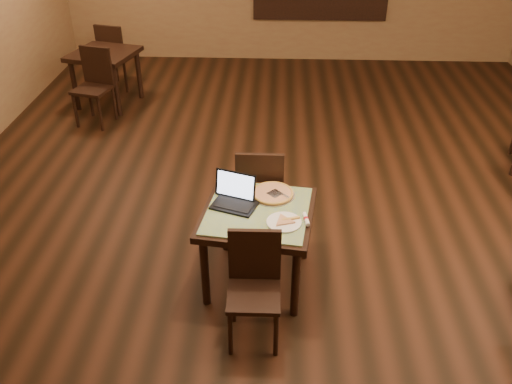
{
  "coord_description": "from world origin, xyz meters",
  "views": [
    {
      "loc": [
        -0.18,
        -4.83,
        3.34
      ],
      "look_at": [
        -0.36,
        -0.94,
        0.85
      ],
      "focal_mm": 38.0,
      "sensor_mm": 36.0,
      "label": 1
    }
  ],
  "objects_px": {
    "other_table_b": "(105,61)",
    "other_table_b_chair_near": "(95,81)",
    "chair_main_near": "(254,281)",
    "chair_main_far": "(260,190)",
    "other_table_b_chair_far": "(115,53)",
    "pizza_pan": "(273,194)",
    "laptop": "(235,196)",
    "tiled_table": "(258,220)"
  },
  "relations": [
    {
      "from": "pizza_pan",
      "to": "other_table_b",
      "type": "distance_m",
      "value": 4.45
    },
    {
      "from": "chair_main_near",
      "to": "other_table_b_chair_near",
      "type": "bearing_deg",
      "value": 120.89
    },
    {
      "from": "chair_main_near",
      "to": "chair_main_far",
      "type": "xyz_separation_m",
      "value": [
        -0.0,
        1.23,
        0.05
      ]
    },
    {
      "from": "chair_main_near",
      "to": "other_table_b",
      "type": "relative_size",
      "value": 0.89
    },
    {
      "from": "chair_main_near",
      "to": "chair_main_far",
      "type": "height_order",
      "value": "chair_main_far"
    },
    {
      "from": "tiled_table",
      "to": "laptop",
      "type": "xyz_separation_m",
      "value": [
        -0.2,
        0.11,
        0.17
      ]
    },
    {
      "from": "tiled_table",
      "to": "other_table_b",
      "type": "xyz_separation_m",
      "value": [
        -2.42,
        3.9,
        0.01
      ]
    },
    {
      "from": "tiled_table",
      "to": "pizza_pan",
      "type": "height_order",
      "value": "pizza_pan"
    },
    {
      "from": "tiled_table",
      "to": "other_table_b_chair_far",
      "type": "xyz_separation_m",
      "value": [
        -2.45,
        4.51,
        -0.07
      ]
    },
    {
      "from": "laptop",
      "to": "other_table_b_chair_near",
      "type": "bearing_deg",
      "value": 143.95
    },
    {
      "from": "tiled_table",
      "to": "chair_main_near",
      "type": "height_order",
      "value": "chair_main_near"
    },
    {
      "from": "tiled_table",
      "to": "chair_main_far",
      "type": "distance_m",
      "value": 0.62
    },
    {
      "from": "other_table_b",
      "to": "other_table_b_chair_far",
      "type": "bearing_deg",
      "value": 106.58
    },
    {
      "from": "tiled_table",
      "to": "chair_main_near",
      "type": "bearing_deg",
      "value": -82.45
    },
    {
      "from": "laptop",
      "to": "other_table_b_chair_far",
      "type": "xyz_separation_m",
      "value": [
        -2.25,
        4.4,
        -0.24
      ]
    },
    {
      "from": "other_table_b_chair_near",
      "to": "other_table_b_chair_far",
      "type": "bearing_deg",
      "value": 106.58
    },
    {
      "from": "chair_main_near",
      "to": "other_table_b_chair_near",
      "type": "relative_size",
      "value": 0.89
    },
    {
      "from": "pizza_pan",
      "to": "other_table_b",
      "type": "xyz_separation_m",
      "value": [
        -2.54,
        3.66,
        -0.1
      ]
    },
    {
      "from": "chair_main_near",
      "to": "pizza_pan",
      "type": "relative_size",
      "value": 2.38
    },
    {
      "from": "tiled_table",
      "to": "other_table_b_chair_far",
      "type": "relative_size",
      "value": 0.99
    },
    {
      "from": "tiled_table",
      "to": "other_table_b_chair_far",
      "type": "bearing_deg",
      "value": 126.13
    },
    {
      "from": "other_table_b",
      "to": "other_table_b_chair_near",
      "type": "distance_m",
      "value": 0.62
    },
    {
      "from": "tiled_table",
      "to": "other_table_b",
      "type": "relative_size",
      "value": 0.98
    },
    {
      "from": "other_table_b_chair_far",
      "to": "chair_main_near",
      "type": "bearing_deg",
      "value": 129.94
    },
    {
      "from": "tiled_table",
      "to": "laptop",
      "type": "distance_m",
      "value": 0.28
    },
    {
      "from": "tiled_table",
      "to": "other_table_b_chair_far",
      "type": "distance_m",
      "value": 5.13
    },
    {
      "from": "chair_main_far",
      "to": "other_table_b",
      "type": "distance_m",
      "value": 4.08
    },
    {
      "from": "other_table_b_chair_near",
      "to": "tiled_table",
      "type": "bearing_deg",
      "value": -39.39
    },
    {
      "from": "other_table_b",
      "to": "chair_main_far",
      "type": "bearing_deg",
      "value": -39.17
    },
    {
      "from": "chair_main_far",
      "to": "pizza_pan",
      "type": "relative_size",
      "value": 2.6
    },
    {
      "from": "laptop",
      "to": "other_table_b",
      "type": "height_order",
      "value": "laptop"
    },
    {
      "from": "chair_main_far",
      "to": "other_table_b",
      "type": "height_order",
      "value": "chair_main_far"
    },
    {
      "from": "chair_main_near",
      "to": "other_table_b",
      "type": "height_order",
      "value": "chair_main_near"
    },
    {
      "from": "pizza_pan",
      "to": "other_table_b",
      "type": "relative_size",
      "value": 0.38
    },
    {
      "from": "chair_main_far",
      "to": "other_table_b_chair_far",
      "type": "relative_size",
      "value": 0.98
    },
    {
      "from": "laptop",
      "to": "other_table_b",
      "type": "bearing_deg",
      "value": 139.64
    },
    {
      "from": "chair_main_near",
      "to": "tiled_table",
      "type": "bearing_deg",
      "value": 89.2
    },
    {
      "from": "other_table_b_chair_near",
      "to": "pizza_pan",
      "type": "bearing_deg",
      "value": -35.93
    },
    {
      "from": "pizza_pan",
      "to": "other_table_b_chair_near",
      "type": "xyz_separation_m",
      "value": [
        -2.52,
        3.04,
        -0.18
      ]
    },
    {
      "from": "other_table_b",
      "to": "other_table_b_chair_near",
      "type": "height_order",
      "value": "other_table_b_chair_near"
    },
    {
      "from": "pizza_pan",
      "to": "other_table_b",
      "type": "height_order",
      "value": "other_table_b"
    },
    {
      "from": "tiled_table",
      "to": "pizza_pan",
      "type": "bearing_deg",
      "value": 71.08
    }
  ]
}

